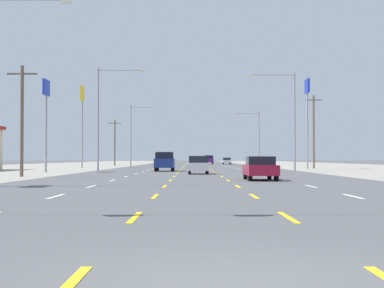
{
  "coord_description": "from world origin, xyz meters",
  "views": [
    {
      "loc": [
        -0.44,
        -6.65,
        1.36
      ],
      "look_at": [
        -0.84,
        75.8,
        3.3
      ],
      "focal_mm": 56.0,
      "sensor_mm": 36.0,
      "label": 1
    }
  ],
  "objects": [
    {
      "name": "utility_pole_right_row_1",
      "position": [
        15.5,
        71.58,
        4.99
      ],
      "size": [
        2.2,
        0.26,
        9.58
      ],
      "color": "brown",
      "rests_on": "ground"
    },
    {
      "name": "sedan_center_turn_far",
      "position": [
        0.09,
        128.92,
        0.76
      ],
      "size": [
        1.8,
        4.5,
        1.46
      ],
      "color": "#4C196B",
      "rests_on": "ground"
    },
    {
      "name": "utility_pole_left_row_2",
      "position": [
        -14.11,
        98.93,
        4.26
      ],
      "size": [
        2.2,
        0.26,
        8.14
      ],
      "color": "brown",
      "rests_on": "ground"
    },
    {
      "name": "streetlight_right_row_1",
      "position": [
        9.61,
        54.96,
        6.0
      ],
      "size": [
        5.04,
        0.26,
        10.23
      ],
      "color": "gray",
      "rests_on": "ground"
    },
    {
      "name": "ground_plane",
      "position": [
        0.0,
        66.0,
        0.0
      ],
      "size": [
        572.0,
        572.0,
        0.0
      ],
      "primitive_type": "plane",
      "color": "#4C4C4F"
    },
    {
      "name": "pole_sign_left_row_1",
      "position": [
        -14.45,
        50.57,
        6.69
      ],
      "size": [
        0.24,
        2.05,
        8.89
      ],
      "color": "gray",
      "rests_on": "ground"
    },
    {
      "name": "pole_sign_right_row_2",
      "position": [
        13.92,
        67.67,
        8.49
      ],
      "size": [
        0.24,
        2.22,
        11.21
      ],
      "color": "gray",
      "rests_on": "ground"
    },
    {
      "name": "streetlight_right_row_2",
      "position": [
        9.69,
        87.89,
        5.13
      ],
      "size": [
        4.2,
        0.26,
        8.75
      ],
      "color": "gray",
      "rests_on": "ground"
    },
    {
      "name": "suv_inner_right_farther",
      "position": [
        3.39,
        129.04,
        1.03
      ],
      "size": [
        1.98,
        4.9,
        1.98
      ],
      "color": "#4C196B",
      "rests_on": "ground"
    },
    {
      "name": "sedan_far_right_midfar",
      "position": [
        7.12,
        123.84,
        0.76
      ],
      "size": [
        1.8,
        4.5,
        1.46
      ],
      "color": "silver",
      "rests_on": "ground"
    },
    {
      "name": "suv_inner_left_mid",
      "position": [
        -3.28,
        55.51,
        1.03
      ],
      "size": [
        1.98,
        4.9,
        1.98
      ],
      "color": "navy",
      "rests_on": "ground"
    },
    {
      "name": "lane_markings",
      "position": [
        0.0,
        104.5,
        0.01
      ],
      "size": [
        10.64,
        227.6,
        0.01
      ],
      "color": "white",
      "rests_on": "ground"
    },
    {
      "name": "pole_sign_left_row_2",
      "position": [
        -15.65,
        75.9,
        8.47
      ],
      "size": [
        0.24,
        1.88,
        11.34
      ],
      "color": "gray",
      "rests_on": "ground"
    },
    {
      "name": "streetlight_left_row_0",
      "position": [
        -9.74,
        22.04,
        5.38
      ],
      "size": [
        3.97,
        0.26,
        9.28
      ],
      "color": "gray",
      "rests_on": "ground"
    },
    {
      "name": "utility_pole_left_row_0",
      "position": [
        -12.87,
        36.92,
        4.25
      ],
      "size": [
        2.2,
        0.26,
        8.12
      ],
      "color": "brown",
      "rests_on": "ground"
    },
    {
      "name": "hatchback_center_turn_near",
      "position": [
        0.09,
        44.35,
        0.78
      ],
      "size": [
        1.72,
        3.9,
        1.54
      ],
      "color": "silver",
      "rests_on": "ground"
    },
    {
      "name": "streetlight_left_row_2",
      "position": [
        -9.75,
        87.89,
        5.59
      ],
      "size": [
        3.99,
        0.26,
        9.67
      ],
      "color": "gray",
      "rests_on": "ground"
    },
    {
      "name": "sedan_inner_right_nearest",
      "position": [
        3.74,
        30.07,
        0.76
      ],
      "size": [
        1.8,
        4.5,
        1.46
      ],
      "color": "maroon",
      "rests_on": "ground"
    },
    {
      "name": "streetlight_left_row_1",
      "position": [
        -9.65,
        54.96,
        6.24
      ],
      "size": [
        4.91,
        0.26,
        10.73
      ],
      "color": "gray",
      "rests_on": "ground"
    }
  ]
}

